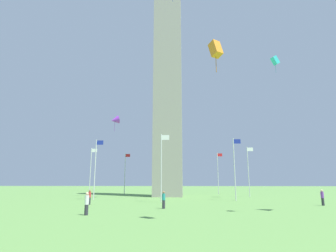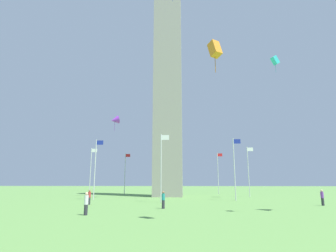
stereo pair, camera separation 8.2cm
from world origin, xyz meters
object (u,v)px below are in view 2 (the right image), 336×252
at_px(flagpole_nw, 235,166).
at_px(person_teal_shirt, 163,200).
at_px(flagpole_ne, 218,171).
at_px(flagpole_s, 91,170).
at_px(person_red_shirt, 89,197).
at_px(flagpole_se, 125,172).
at_px(kite_purple_delta, 115,120).
at_px(obelisk_monument, 168,72).
at_px(flagpole_sw, 95,166).
at_px(flagpole_n, 249,169).
at_px(person_purple_shirt, 322,198).
at_px(kite_orange_box, 215,49).
at_px(person_white_shirt, 86,204).
at_px(flagpole_e, 172,172).
at_px(flagpole_w, 161,164).
at_px(kite_cyan_box, 275,60).

xyz_separation_m(flagpole_nw, person_teal_shirt, (-9.18, -12.35, -3.95)).
xyz_separation_m(flagpole_ne, flagpole_s, (-24.38, -10.10, 0.00)).
height_order(flagpole_ne, person_red_shirt, flagpole_ne).
distance_m(flagpole_se, kite_purple_delta, 20.15).
relative_size(obelisk_monument, flagpole_sw, 5.40).
distance_m(flagpole_se, flagpole_sw, 20.19).
height_order(flagpole_n, flagpole_s, same).
distance_m(flagpole_nw, person_purple_shirt, 11.82).
distance_m(flagpole_n, kite_orange_box, 34.66).
height_order(flagpole_n, flagpole_ne, same).
relative_size(kite_purple_delta, kite_orange_box, 1.13).
relative_size(person_white_shirt, kite_orange_box, 0.78).
bearing_deg(kite_orange_box, flagpole_nw, 77.77).
bearing_deg(flagpole_ne, obelisk_monument, -135.16).
height_order(flagpole_e, flagpole_sw, same).
height_order(flagpole_se, kite_orange_box, kite_orange_box).
relative_size(flagpole_nw, person_white_shirt, 5.02).
bearing_deg(flagpole_ne, person_white_shirt, -111.10).
relative_size(flagpole_w, kite_cyan_box, 3.08).
bearing_deg(flagpole_s, flagpole_se, 67.50).
xyz_separation_m(kite_cyan_box, kite_orange_box, (-12.51, -24.87, -10.44)).
bearing_deg(flagpole_e, flagpole_nw, -67.50).
distance_m(flagpole_ne, flagpole_s, 26.38).
height_order(flagpole_e, person_white_shirt, flagpole_e).
bearing_deg(flagpole_s, kite_orange_box, -59.34).
relative_size(flagpole_se, person_teal_shirt, 5.29).
xyz_separation_m(flagpole_sw, person_purple_shirt, (28.14, -7.83, -3.92)).
height_order(flagpole_n, person_white_shirt, flagpole_n).
bearing_deg(obelisk_monument, kite_orange_box, -80.95).
bearing_deg(obelisk_monument, flagpole_n, 0.00).
bearing_deg(person_red_shirt, kite_orange_box, -138.88).
xyz_separation_m(obelisk_monument, flagpole_s, (-14.22, 0.00, -18.83)).
xyz_separation_m(obelisk_monument, flagpole_ne, (10.15, 10.10, -18.83)).
distance_m(flagpole_s, kite_orange_box, 38.69).
bearing_deg(kite_purple_delta, flagpole_sw, -145.10).
xyz_separation_m(flagpole_sw, person_white_shirt, (5.42, -18.08, -3.90)).
bearing_deg(flagpole_w, kite_purple_delta, 144.11).
bearing_deg(person_teal_shirt, kite_purple_delta, 50.11).
distance_m(flagpole_s, person_teal_shirt, 27.39).
height_order(obelisk_monument, flagpole_nw, obelisk_monument).
bearing_deg(person_white_shirt, flagpole_ne, -12.55).
relative_size(obelisk_monument, flagpole_se, 5.40).
bearing_deg(kite_cyan_box, person_purple_shirt, -87.90).
distance_m(flagpole_se, person_red_shirt, 28.69).
bearing_deg(person_teal_shirt, flagpole_n, -13.06).
relative_size(flagpole_w, person_red_shirt, 5.27).
distance_m(flagpole_nw, kite_purple_delta, 19.48).
xyz_separation_m(obelisk_monument, flagpole_e, (0.06, 14.28, -18.83)).
distance_m(flagpole_sw, kite_cyan_box, 32.59).
xyz_separation_m(flagpole_ne, flagpole_w, (-10.10, -24.38, 0.00)).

